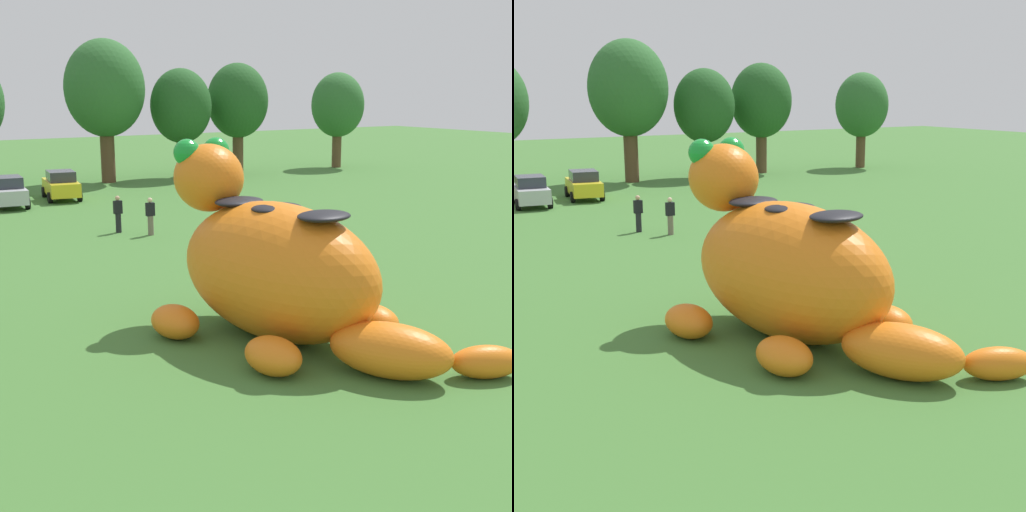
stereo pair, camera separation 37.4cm
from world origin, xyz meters
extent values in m
plane|color=#427533|center=(0.00, 0.00, 0.00)|extent=(160.00, 160.00, 0.00)
ellipsoid|color=orange|center=(-0.25, -0.60, 1.82)|extent=(4.37, 6.94, 3.63)
ellipsoid|color=orange|center=(-0.76, 2.10, 4.02)|extent=(2.28, 2.43, 1.92)
sphere|color=green|center=(-1.34, 2.28, 4.74)|extent=(0.77, 0.77, 0.77)
sphere|color=green|center=(-0.30, 2.48, 4.74)|extent=(0.77, 0.77, 0.77)
ellipsoid|color=black|center=(-0.52, 0.83, 3.48)|extent=(1.64, 1.41, 0.24)
ellipsoid|color=black|center=(-0.25, -0.60, 3.48)|extent=(1.64, 1.41, 0.24)
ellipsoid|color=black|center=(0.05, -2.18, 3.48)|extent=(1.64, 1.41, 0.24)
ellipsoid|color=orange|center=(-2.57, 0.77, 0.44)|extent=(1.38, 1.73, 0.89)
ellipsoid|color=orange|center=(1.40, 1.52, 0.44)|extent=(1.38, 1.73, 0.89)
ellipsoid|color=orange|center=(-1.75, -2.69, 0.44)|extent=(1.38, 1.73, 0.89)
ellipsoid|color=orange|center=(1.90, -1.99, 0.44)|extent=(1.38, 1.73, 0.89)
ellipsoid|color=orange|center=(0.44, -4.24, 0.64)|extent=(2.73, 3.24, 1.27)
ellipsoid|color=orange|center=(2.24, -5.49, 0.39)|extent=(1.83, 1.46, 0.78)
cube|color=#B7BABF|center=(-0.95, 25.27, 0.72)|extent=(2.13, 4.26, 0.80)
cube|color=#2D333D|center=(-0.97, 25.12, 1.42)|extent=(1.70, 2.12, 0.60)
cylinder|color=black|center=(0.03, 26.44, 0.32)|extent=(0.31, 0.66, 0.64)
cylinder|color=black|center=(-1.94, 24.09, 0.32)|extent=(0.31, 0.66, 0.64)
cylinder|color=black|center=(-0.25, 23.91, 0.32)|extent=(0.31, 0.66, 0.64)
cube|color=yellow|center=(2.44, 26.42, 0.72)|extent=(2.30, 4.31, 0.80)
cube|color=#2D333D|center=(2.42, 26.27, 1.42)|extent=(1.78, 2.17, 0.60)
cylinder|color=black|center=(1.79, 27.81, 0.32)|extent=(0.33, 0.67, 0.64)
cylinder|color=black|center=(3.47, 27.55, 0.32)|extent=(0.33, 0.67, 0.64)
cylinder|color=black|center=(1.41, 25.29, 0.32)|extent=(0.33, 0.67, 0.64)
cylinder|color=black|center=(3.09, 25.04, 0.32)|extent=(0.33, 0.67, 0.64)
cylinder|color=brown|center=(7.75, 32.48, 1.73)|extent=(0.99, 0.99, 3.46)
ellipsoid|color=#2D662D|center=(7.75, 32.48, 6.51)|extent=(5.54, 5.54, 6.64)
cylinder|color=brown|center=(13.34, 32.03, 1.40)|extent=(0.80, 0.80, 2.79)
ellipsoid|color=#235623|center=(13.34, 32.03, 5.25)|extent=(4.47, 4.47, 5.36)
cylinder|color=brown|center=(18.54, 32.66, 1.48)|extent=(0.85, 0.85, 2.96)
ellipsoid|color=#235623|center=(18.54, 32.66, 5.57)|extent=(4.74, 4.74, 5.69)
cylinder|color=brown|center=(27.65, 31.68, 1.37)|extent=(0.78, 0.78, 2.74)
ellipsoid|color=#2D662D|center=(27.65, 31.68, 5.16)|extent=(4.39, 4.39, 5.27)
cylinder|color=#726656|center=(2.53, 13.69, 0.44)|extent=(0.26, 0.26, 0.88)
cube|color=black|center=(2.53, 13.69, 1.18)|extent=(0.38, 0.22, 0.60)
sphere|color=beige|center=(2.53, 13.69, 1.60)|extent=(0.22, 0.22, 0.22)
cylinder|color=black|center=(1.52, 15.03, 0.44)|extent=(0.26, 0.26, 0.88)
cube|color=black|center=(1.52, 15.03, 1.18)|extent=(0.38, 0.22, 0.60)
sphere|color=tan|center=(1.52, 15.03, 1.60)|extent=(0.22, 0.22, 0.22)
camera|label=1|loc=(-10.37, -15.54, 6.47)|focal=49.85mm
camera|label=2|loc=(-10.06, -15.73, 6.47)|focal=49.85mm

